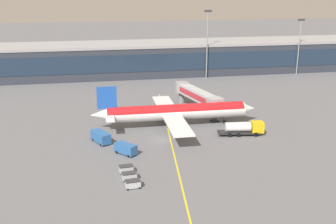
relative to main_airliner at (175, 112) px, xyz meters
The scene contains 13 objects.
ground_plane 10.94m from the main_airliner, 117.98° to the right, with size 700.00×700.00×0.00m, color slate.
apron_lead_in_line 8.50m from the main_airliner, 111.90° to the right, with size 0.30×80.00×0.01m, color yellow.
terminal_building 67.80m from the main_airliner, 78.57° to the left, with size 194.57×22.11×12.80m.
main_airliner is the anchor object (origin of this frame).
jet_bridge 14.77m from the main_airliner, 54.60° to the left, with size 8.62×23.17×6.50m.
fuel_tanker 17.67m from the main_airliner, 32.74° to the right, with size 11.04×3.94×3.25m.
crew_van 21.32m from the main_airliner, 131.21° to the right, with size 4.85×5.16×2.30m.
lavatory_truck 20.76m from the main_airliner, 157.47° to the right, with size 4.58×6.22×2.50m.
baggage_cart_0 34.51m from the main_airliner, 114.35° to the right, with size 2.78×1.84×1.48m.
baggage_cart_1 31.78m from the main_airliner, 117.23° to the right, with size 2.78×1.84×1.48m.
baggage_cart_2 29.15m from the main_airliner, 120.64° to the right, with size 2.78×1.84×1.48m.
apron_light_mast_0 82.99m from the main_airliner, 41.31° to the left, with size 2.80×0.50×22.14m.
apron_light_mast_1 60.46m from the main_airliner, 66.39° to the left, with size 2.80×0.50×25.88m.
Camera 1 is at (-15.40, -86.88, 33.81)m, focal length 43.45 mm.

